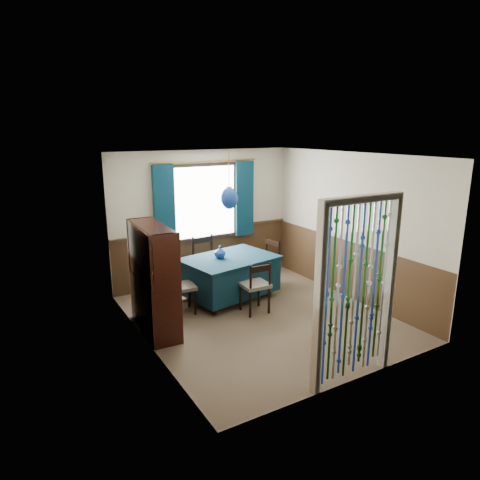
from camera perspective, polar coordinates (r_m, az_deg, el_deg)
floor at (r=6.82m, az=2.83°, el=-10.25°), size 4.00×4.00×0.00m
ceiling at (r=6.20m, az=3.12°, el=11.23°), size 4.00×4.00×0.00m
wall_back at (r=8.10m, az=-4.80°, el=3.05°), size 3.60×0.00×3.60m
wall_front at (r=4.92m, az=15.85°, el=-5.09°), size 3.60×0.00×3.60m
wall_left at (r=5.65m, az=-12.53°, el=-2.34°), size 0.00×4.00×4.00m
wall_right at (r=7.51m, az=14.55°, el=1.72°), size 0.00×4.00×4.00m
wainscot_back at (r=8.27m, az=-4.65°, el=-2.07°), size 3.60×0.00×3.60m
wainscot_front at (r=5.22m, az=15.16°, el=-12.83°), size 3.60×0.00×3.60m
wainscot_left at (r=5.91m, az=-11.98°, el=-9.30°), size 0.00×4.00×4.00m
wainscot_right at (r=7.69m, az=14.12°, el=-3.75°), size 0.00×4.00×4.00m
window at (r=8.00m, az=-4.69°, el=5.09°), size 1.32×0.12×1.42m
doorway at (r=5.03m, az=15.21°, el=-7.05°), size 1.16×0.12×2.18m
dining_table at (r=7.38m, az=-1.40°, el=-4.64°), size 1.70×1.32×0.74m
chair_near at (r=6.82m, az=2.10°, el=-6.08°), size 0.44×0.42×0.85m
chair_far at (r=7.93m, az=-4.42°, el=-2.75°), size 0.49×0.47×0.95m
chair_left at (r=6.87m, az=-7.92°, el=-6.24°), size 0.42×0.44×0.81m
chair_right at (r=7.94m, az=3.51°, el=-2.94°), size 0.46×0.48×0.90m
sideboard at (r=6.33m, az=-11.42°, el=-7.08°), size 0.47×1.22×1.57m
pendant_lamp at (r=7.06m, az=-1.47°, el=5.61°), size 0.29×0.29×0.92m
vase_table at (r=7.25m, az=-2.70°, el=-1.67°), size 0.23×0.23×0.19m
bowl_shelf at (r=5.96m, az=-10.40°, el=-2.83°), size 0.24×0.24×0.05m
vase_sideboard at (r=6.42m, az=-11.67°, el=-3.71°), size 0.24×0.24×0.19m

